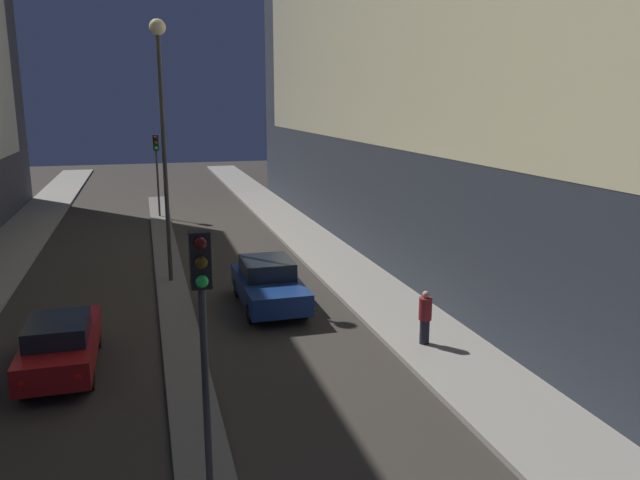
{
  "coord_description": "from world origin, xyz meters",
  "views": [
    {
      "loc": [
        -0.76,
        -5.69,
        6.86
      ],
      "look_at": [
        6.15,
        18.73,
        1.16
      ],
      "focal_mm": 35.0,
      "sensor_mm": 36.0,
      "label": 1
    }
  ],
  "objects_px": {
    "traffic_light_mid": "(156,157)",
    "car_right_lane": "(269,284)",
    "traffic_light_near": "(203,311)",
    "pedestrian_on_right_sidewalk": "(425,316)",
    "street_lamp": "(161,101)",
    "car_left_lane": "(61,343)"
  },
  "relations": [
    {
      "from": "traffic_light_mid",
      "to": "car_left_lane",
      "type": "bearing_deg",
      "value": -98.13
    },
    {
      "from": "street_lamp",
      "to": "car_right_lane",
      "type": "xyz_separation_m",
      "value": [
        3.08,
        -3.76,
        -6.03
      ]
    },
    {
      "from": "traffic_light_near",
      "to": "pedestrian_on_right_sidewalk",
      "type": "relative_size",
      "value": 3.1
    },
    {
      "from": "traffic_light_near",
      "to": "traffic_light_mid",
      "type": "bearing_deg",
      "value": 90.0
    },
    {
      "from": "traffic_light_mid",
      "to": "car_left_lane",
      "type": "xyz_separation_m",
      "value": [
        -3.08,
        -21.55,
        -2.85
      ]
    },
    {
      "from": "street_lamp",
      "to": "car_left_lane",
      "type": "distance_m",
      "value": 10.08
    },
    {
      "from": "car_right_lane",
      "to": "pedestrian_on_right_sidewalk",
      "type": "distance_m",
      "value": 5.96
    },
    {
      "from": "street_lamp",
      "to": "car_left_lane",
      "type": "xyz_separation_m",
      "value": [
        -3.08,
        -7.43,
        -6.07
      ]
    },
    {
      "from": "traffic_light_near",
      "to": "traffic_light_mid",
      "type": "xyz_separation_m",
      "value": [
        0.0,
        28.34,
        0.0
      ]
    },
    {
      "from": "car_left_lane",
      "to": "street_lamp",
      "type": "bearing_deg",
      "value": 67.49
    },
    {
      "from": "car_left_lane",
      "to": "car_right_lane",
      "type": "relative_size",
      "value": 0.96
    },
    {
      "from": "car_right_lane",
      "to": "traffic_light_near",
      "type": "bearing_deg",
      "value": -106.39
    },
    {
      "from": "car_right_lane",
      "to": "pedestrian_on_right_sidewalk",
      "type": "height_order",
      "value": "pedestrian_on_right_sidewalk"
    },
    {
      "from": "street_lamp",
      "to": "pedestrian_on_right_sidewalk",
      "type": "relative_size",
      "value": 6.18
    },
    {
      "from": "street_lamp",
      "to": "car_right_lane",
      "type": "distance_m",
      "value": 7.75
    },
    {
      "from": "traffic_light_mid",
      "to": "car_right_lane",
      "type": "bearing_deg",
      "value": -80.23
    },
    {
      "from": "car_right_lane",
      "to": "pedestrian_on_right_sidewalk",
      "type": "relative_size",
      "value": 2.91
    },
    {
      "from": "car_left_lane",
      "to": "car_right_lane",
      "type": "xyz_separation_m",
      "value": [
        6.16,
        3.67,
        0.04
      ]
    },
    {
      "from": "car_left_lane",
      "to": "traffic_light_mid",
      "type": "bearing_deg",
      "value": 81.87
    },
    {
      "from": "traffic_light_mid",
      "to": "car_right_lane",
      "type": "height_order",
      "value": "traffic_light_mid"
    },
    {
      "from": "traffic_light_near",
      "to": "street_lamp",
      "type": "bearing_deg",
      "value": 90.0
    },
    {
      "from": "traffic_light_mid",
      "to": "street_lamp",
      "type": "bearing_deg",
      "value": -90.0
    }
  ]
}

